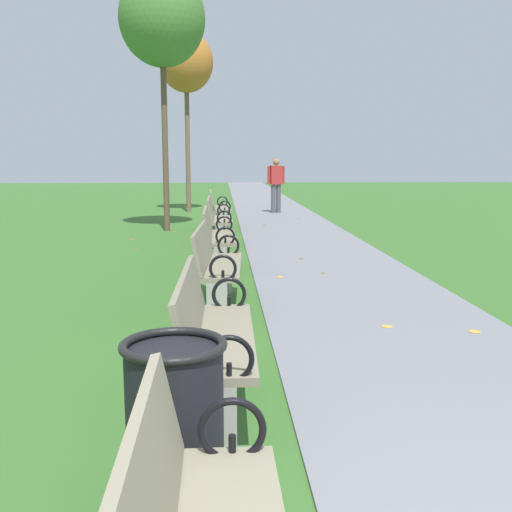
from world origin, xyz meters
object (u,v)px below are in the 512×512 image
at_px(tree_2, 186,64).
at_px(trash_bin, 175,429).
at_px(park_bench_6, 219,209).
at_px(tree_1, 162,20).
at_px(park_bench_5, 218,219).
at_px(park_bench_4, 217,237).
at_px(pedestrian_walking, 276,182).
at_px(park_bench_2, 212,336).
at_px(park_bench_3, 216,265).

relative_size(tree_2, trash_bin, 6.38).
xyz_separation_m(park_bench_6, tree_1, (-1.18, -0.22, 4.13)).
bearing_deg(tree_2, park_bench_5, -82.41).
relative_size(park_bench_4, trash_bin, 1.91).
xyz_separation_m(park_bench_6, tree_2, (-0.95, 4.61, 3.94)).
distance_m(park_bench_4, pedestrian_walking, 9.27).
height_order(park_bench_5, tree_2, tree_2).
bearing_deg(tree_1, tree_2, 87.19).
height_order(park_bench_2, park_bench_3, same).
bearing_deg(pedestrian_walking, tree_2, 167.26).
bearing_deg(park_bench_6, tree_2, 101.63).
bearing_deg(tree_1, park_bench_6, 10.62).
distance_m(park_bench_3, park_bench_6, 7.46).
bearing_deg(park_bench_3, park_bench_4, 90.00).
xyz_separation_m(park_bench_3, park_bench_6, (-0.00, 7.46, 0.00)).
bearing_deg(park_bench_6, park_bench_3, -90.00).
relative_size(park_bench_4, tree_2, 0.30).
distance_m(park_bench_5, pedestrian_walking, 6.75).
height_order(tree_1, trash_bin, tree_1).
bearing_deg(tree_2, pedestrian_walking, -12.74).
bearing_deg(pedestrian_walking, park_bench_6, -113.06).
relative_size(park_bench_2, trash_bin, 1.91).
distance_m(park_bench_3, park_bench_4, 2.37).
xyz_separation_m(tree_1, pedestrian_walking, (2.89, 4.23, -3.69)).
bearing_deg(tree_2, trash_bin, -87.12).
relative_size(park_bench_5, tree_1, 0.28).
relative_size(pedestrian_walking, trash_bin, 1.93).
bearing_deg(park_bench_4, trash_bin, -91.36).
bearing_deg(park_bench_5, park_bench_4, -90.00).
bearing_deg(park_bench_3, park_bench_6, 90.00).
bearing_deg(park_bench_2, tree_2, 93.69).
relative_size(tree_1, pedestrian_walking, 3.50).
xyz_separation_m(park_bench_4, tree_2, (-0.95, 9.70, 3.94)).
xyz_separation_m(park_bench_2, park_bench_5, (-0.00, 7.59, 0.00)).
distance_m(park_bench_4, tree_2, 10.51).
bearing_deg(tree_1, park_bench_5, -62.62).
relative_size(park_bench_4, park_bench_6, 0.99).
distance_m(park_bench_2, park_bench_3, 2.63).
height_order(park_bench_2, pedestrian_walking, pedestrian_walking).
relative_size(park_bench_4, park_bench_5, 1.00).
bearing_deg(park_bench_2, park_bench_3, 90.00).
xyz_separation_m(park_bench_2, park_bench_6, (0.00, 10.10, 0.00)).
xyz_separation_m(park_bench_4, tree_1, (-1.18, 4.87, 4.13)).
distance_m(park_bench_3, park_bench_5, 4.95).
relative_size(park_bench_6, trash_bin, 1.92).
relative_size(park_bench_2, tree_1, 0.28).
height_order(park_bench_6, trash_bin, park_bench_6).
height_order(park_bench_3, tree_2, tree_2).
bearing_deg(tree_2, park_bench_2, -86.31).
xyz_separation_m(park_bench_3, trash_bin, (-0.15, -3.85, -0.06)).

